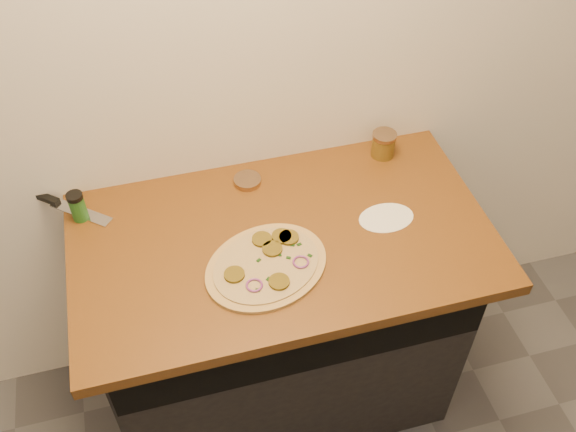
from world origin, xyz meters
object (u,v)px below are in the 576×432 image
object	(u,v)px
spice_shaker	(78,206)
chefs_knife	(61,204)
salsa_jar	(383,144)
pizza	(267,265)

from	to	relation	value
spice_shaker	chefs_knife	bearing A→B (deg)	129.16
salsa_jar	spice_shaker	world-z (taller)	spice_shaker
salsa_jar	spice_shaker	size ratio (longest dim) A/B	0.89
spice_shaker	salsa_jar	bearing A→B (deg)	2.28
chefs_knife	salsa_jar	size ratio (longest dim) A/B	2.89
chefs_knife	salsa_jar	xyz separation A→B (m)	(1.01, -0.03, 0.04)
chefs_knife	spice_shaker	bearing A→B (deg)	-50.84
pizza	salsa_jar	xyz separation A→B (m)	(0.47, 0.36, 0.03)
spice_shaker	pizza	bearing A→B (deg)	-33.74
pizza	chefs_knife	world-z (taller)	pizza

